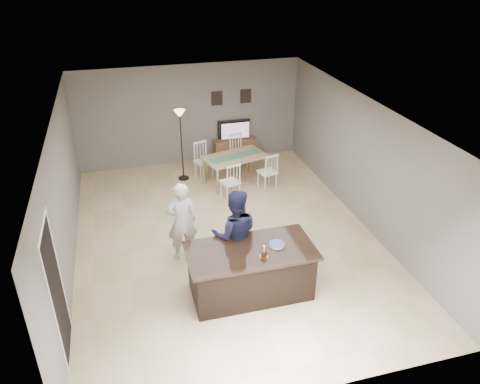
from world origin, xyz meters
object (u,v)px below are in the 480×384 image
object	(u,v)px
tv_console	(235,150)
kitchen_island	(251,271)
woman	(182,221)
plate_stack	(277,244)
floor_lamp	(180,126)
television	(235,130)
man	(235,235)
birthday_cake	(264,254)
dining_table	(235,161)

from	to	relation	value
tv_console	kitchen_island	bearing A→B (deg)	-102.16
kitchen_island	woman	distance (m)	1.69
plate_stack	floor_lamp	size ratio (longest dim) A/B	0.15
kitchen_island	television	distance (m)	5.78
woman	man	bearing A→B (deg)	132.37
birthday_cake	plate_stack	xyz separation A→B (m)	(0.30, 0.24, -0.03)
tv_console	floor_lamp	xyz separation A→B (m)	(-1.61, -0.81, 1.13)
kitchen_island	tv_console	distance (m)	5.70
kitchen_island	man	size ratio (longest dim) A/B	1.24
man	tv_console	bearing A→B (deg)	-94.16
plate_stack	television	bearing A→B (deg)	82.49
kitchen_island	woman	bearing A→B (deg)	125.13
birthday_cake	floor_lamp	world-z (taller)	floor_lamp
kitchen_island	woman	size ratio (longest dim) A/B	1.34
television	man	bearing A→B (deg)	75.41
woman	plate_stack	bearing A→B (deg)	132.69
man	floor_lamp	xyz separation A→B (m)	(-0.28, 4.21, 0.57)
birthday_cake	dining_table	distance (m)	4.50
tv_console	dining_table	size ratio (longest dim) A/B	0.58
birthday_cake	television	bearing A→B (deg)	79.90
birthday_cake	plate_stack	world-z (taller)	birthday_cake
plate_stack	floor_lamp	xyz separation A→B (m)	(-0.86, 4.76, 0.51)
dining_table	floor_lamp	world-z (taller)	floor_lamp
man	floor_lamp	size ratio (longest dim) A/B	0.94
tv_console	birthday_cake	distance (m)	5.94
kitchen_island	woman	xyz separation A→B (m)	(-0.95, 1.35, 0.35)
tv_console	man	xyz separation A→B (m)	(-1.32, -5.02, 0.56)
kitchen_island	dining_table	world-z (taller)	dining_table
television	plate_stack	size ratio (longest dim) A/B	3.38
dining_table	floor_lamp	size ratio (longest dim) A/B	1.13
tv_console	floor_lamp	distance (m)	2.13
television	plate_stack	distance (m)	5.69
birthday_cake	plate_stack	distance (m)	0.39
woman	television	bearing A→B (deg)	-120.14
tv_console	floor_lamp	size ratio (longest dim) A/B	0.65
woman	floor_lamp	bearing A→B (deg)	-102.57
dining_table	man	bearing A→B (deg)	-120.50
man	dining_table	distance (m)	3.78
tv_console	birthday_cake	xyz separation A→B (m)	(-1.05, -5.81, 0.65)
plate_stack	kitchen_island	bearing A→B (deg)	-179.76
television	birthday_cake	distance (m)	5.97
tv_console	television	world-z (taller)	television
woman	kitchen_island	bearing A→B (deg)	121.61
man	dining_table	world-z (taller)	man
birthday_cake	woman	bearing A→B (deg)	124.72
birthday_cake	floor_lamp	xyz separation A→B (m)	(-0.56, 5.00, 0.48)
woman	floor_lamp	distance (m)	3.51
floor_lamp	tv_console	bearing A→B (deg)	26.82
tv_console	birthday_cake	size ratio (longest dim) A/B	5.63
man	television	bearing A→B (deg)	-93.97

